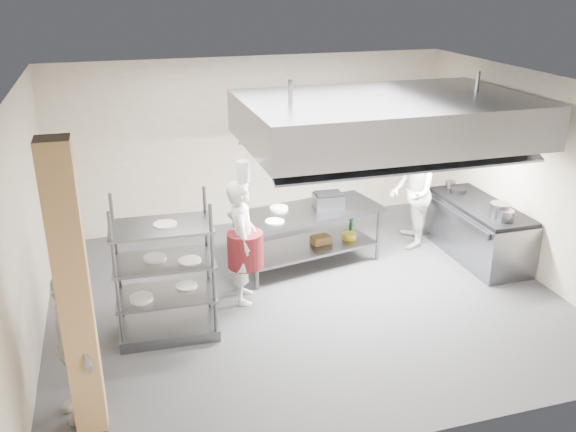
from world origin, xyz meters
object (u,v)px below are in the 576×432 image
object	(u,v)px
chef_line	(411,193)
griddle	(328,201)
pass_rack	(164,269)
stockpot	(500,210)
chef_head	(243,242)
cooking_range	(477,232)
island	(308,237)
chef_plating	(73,346)

from	to	relation	value
chef_line	griddle	world-z (taller)	chef_line
pass_rack	stockpot	bearing A→B (deg)	7.14
griddle	stockpot	xyz separation A→B (m)	(2.34, -1.05, -0.02)
chef_head	chef_line	world-z (taller)	chef_line
cooking_range	griddle	world-z (taller)	griddle
island	chef_line	bearing A→B (deg)	-3.60
chef_line	stockpot	bearing A→B (deg)	52.27
island	griddle	xyz separation A→B (m)	(0.34, 0.02, 0.56)
pass_rack	chef_head	bearing A→B (deg)	30.75
pass_rack	cooking_range	bearing A→B (deg)	13.04
pass_rack	cooking_range	xyz separation A→B (m)	(5.04, 0.91, -0.50)
cooking_range	pass_rack	bearing A→B (deg)	-169.76
chef_head	pass_rack	bearing A→B (deg)	129.77
island	cooking_range	xyz separation A→B (m)	(2.71, -0.50, -0.04)
island	pass_rack	distance (m)	2.76
chef_plating	stockpot	xyz separation A→B (m)	(6.04, 1.64, 0.19)
island	cooking_range	distance (m)	2.76
island	pass_rack	size ratio (longest dim) A/B	1.24
stockpot	cooking_range	bearing A→B (deg)	86.22
island	griddle	bearing A→B (deg)	-7.44
chef_line	chef_plating	size ratio (longest dim) A/B	1.13
island	chef_line	distance (m)	1.95
cooking_range	chef_plating	size ratio (longest dim) A/B	1.23
cooking_range	stockpot	distance (m)	0.79
cooking_range	chef_head	size ratio (longest dim) A/B	1.13
chef_line	griddle	distance (m)	1.56
cooking_range	griddle	xyz separation A→B (m)	(-2.38, 0.52, 0.60)
stockpot	griddle	bearing A→B (deg)	155.85
chef_head	griddle	world-z (taller)	chef_head
chef_line	chef_plating	distance (m)	6.00
griddle	stockpot	size ratio (longest dim) A/B	1.49
chef_line	griddle	size ratio (longest dim) A/B	4.14
cooking_range	chef_plating	xyz separation A→B (m)	(-6.08, -2.17, 0.39)
pass_rack	griddle	bearing A→B (deg)	31.06
pass_rack	cooking_range	size ratio (longest dim) A/B	0.92
island	cooking_range	bearing A→B (deg)	-21.21
chef_head	stockpot	bearing A→B (deg)	-81.27
chef_line	griddle	bearing A→B (deg)	-62.01
island	cooking_range	world-z (taller)	island
cooking_range	chef_head	xyz separation A→B (m)	(-3.93, -0.32, 0.46)
cooking_range	stockpot	world-z (taller)	stockpot
island	stockpot	distance (m)	2.92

